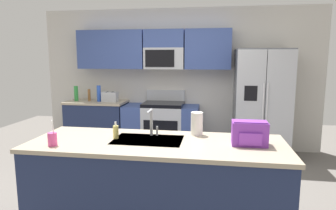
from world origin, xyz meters
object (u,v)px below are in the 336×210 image
at_px(drink_cup_pink, 52,139).
at_px(pepper_mill, 89,95).
at_px(paper_towel_roll, 197,124).
at_px(toaster, 110,97).
at_px(bottle_green, 76,93).
at_px(refrigerator, 261,104).
at_px(backpack, 249,133).
at_px(bottle_blue, 99,94).
at_px(sink_faucet, 151,120).
at_px(soap_dispenser, 116,132).
at_px(range_oven, 161,127).

bearing_deg(drink_cup_pink, pepper_mill, 107.26).
bearing_deg(paper_towel_roll, pepper_mill, 134.54).
bearing_deg(toaster, pepper_mill, 173.29).
relative_size(toaster, drink_cup_pink, 1.16).
relative_size(pepper_mill, bottle_green, 0.79).
bearing_deg(refrigerator, paper_towel_roll, -114.53).
distance_m(pepper_mill, paper_towel_roll, 3.07).
height_order(bottle_green, backpack, bottle_green).
xyz_separation_m(bottle_green, backpack, (2.91, -2.46, -0.02)).
xyz_separation_m(bottle_blue, sink_faucet, (1.48, -2.26, 0.02)).
bearing_deg(refrigerator, bottle_blue, 179.78).
xyz_separation_m(sink_faucet, paper_towel_roll, (0.46, 0.13, -0.05)).
height_order(toaster, drink_cup_pink, drink_cup_pink).
bearing_deg(backpack, pepper_mill, 136.96).
xyz_separation_m(drink_cup_pink, soap_dispenser, (0.49, 0.33, 0.01)).
distance_m(soap_dispenser, paper_towel_roll, 0.84).
distance_m(bottle_blue, soap_dispenser, 2.66).
bearing_deg(refrigerator, soap_dispenser, -126.34).
height_order(toaster, sink_faucet, sink_faucet).
height_order(pepper_mill, bottle_green, bottle_green).
height_order(drink_cup_pink, soap_dispenser, drink_cup_pink).
relative_size(range_oven, paper_towel_roll, 5.67).
height_order(refrigerator, sink_faucet, refrigerator).
bearing_deg(backpack, refrigerator, 79.15).
relative_size(toaster, soap_dispenser, 1.65).
height_order(refrigerator, toaster, refrigerator).
height_order(refrigerator, paper_towel_roll, refrigerator).
xyz_separation_m(soap_dispenser, backpack, (1.30, -0.02, 0.05)).
xyz_separation_m(range_oven, paper_towel_roll, (0.77, -2.19, 0.58)).
bearing_deg(bottle_green, paper_towel_roll, -42.08).
xyz_separation_m(pepper_mill, paper_towel_roll, (2.15, -2.19, 0.01)).
distance_m(toaster, bottle_blue, 0.22).
bearing_deg(bottle_blue, toaster, 2.28).
bearing_deg(refrigerator, backpack, -100.85).
relative_size(bottle_green, paper_towel_roll, 1.16).
bearing_deg(refrigerator, pepper_mill, 178.72).
bearing_deg(backpack, toaster, 132.56).
relative_size(bottle_green, sink_faucet, 0.98).
bearing_deg(soap_dispenser, sink_faucet, 23.47).
height_order(refrigerator, backpack, refrigerator).
bearing_deg(pepper_mill, bottle_blue, -15.10).
distance_m(bottle_green, sink_faucet, 3.01).
relative_size(toaster, bottle_green, 1.01).
bearing_deg(drink_cup_pink, backpack, 9.82).
bearing_deg(bottle_blue, sink_faucet, -56.79).
bearing_deg(soap_dispenser, range_oven, 89.58).
distance_m(refrigerator, drink_cup_pink, 3.53).
height_order(range_oven, bottle_green, bottle_green).
relative_size(sink_faucet, soap_dispenser, 1.66).
distance_m(pepper_mill, drink_cup_pink, 2.92).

